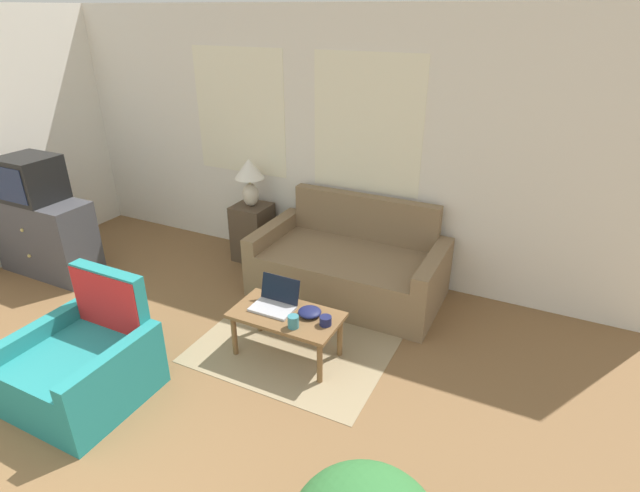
# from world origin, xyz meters

# --- Properties ---
(wall_back) EXTENTS (6.78, 0.06, 2.60)m
(wall_back) POSITION_xyz_m (-0.00, 4.08, 1.31)
(wall_back) COLOR white
(wall_back) RESTS_ON ground_plane
(rug) EXTENTS (1.55, 2.07, 0.01)m
(rug) POSITION_xyz_m (0.65, 2.98, 0.00)
(rug) COLOR #9E8966
(rug) RESTS_ON ground_plane
(couch) EXTENTS (1.78, 0.94, 0.89)m
(couch) POSITION_xyz_m (0.70, 3.59, 0.27)
(couch) COLOR #846B4C
(couch) RESTS_ON ground_plane
(armchair) EXTENTS (0.83, 0.83, 0.87)m
(armchair) POSITION_xyz_m (-0.40, 1.42, 0.26)
(armchair) COLOR teal
(armchair) RESTS_ON ground_plane
(tv_dresser) EXTENTS (1.10, 0.46, 0.81)m
(tv_dresser) POSITION_xyz_m (-2.29, 2.56, 0.41)
(tv_dresser) COLOR #424247
(tv_dresser) RESTS_ON ground_plane
(television) EXTENTS (0.51, 0.46, 0.44)m
(television) POSITION_xyz_m (-2.29, 2.56, 1.03)
(television) COLOR black
(television) RESTS_ON tv_dresser
(side_table) EXTENTS (0.37, 0.37, 0.63)m
(side_table) POSITION_xyz_m (-0.55, 3.79, 0.31)
(side_table) COLOR #4C3D2D
(side_table) RESTS_ON ground_plane
(table_lamp) EXTENTS (0.31, 0.31, 0.51)m
(table_lamp) POSITION_xyz_m (-0.55, 3.79, 0.96)
(table_lamp) COLOR beige
(table_lamp) RESTS_ON side_table
(coffee_table) EXTENTS (0.86, 0.46, 0.39)m
(coffee_table) POSITION_xyz_m (0.65, 2.44, 0.34)
(coffee_table) COLOR brown
(coffee_table) RESTS_ON ground_plane
(laptop) EXTENTS (0.34, 0.27, 0.22)m
(laptop) POSITION_xyz_m (0.52, 2.49, 0.44)
(laptop) COLOR #B7B7BC
(laptop) RESTS_ON coffee_table
(cup_navy) EXTENTS (0.09, 0.09, 0.07)m
(cup_navy) POSITION_xyz_m (0.99, 2.44, 0.43)
(cup_navy) COLOR #191E4C
(cup_navy) RESTS_ON coffee_table
(cup_yellow) EXTENTS (0.08, 0.08, 0.10)m
(cup_yellow) POSITION_xyz_m (0.79, 2.30, 0.44)
(cup_yellow) COLOR teal
(cup_yellow) RESTS_ON coffee_table
(snack_bowl) EXTENTS (0.18, 0.18, 0.06)m
(snack_bowl) POSITION_xyz_m (0.82, 2.50, 0.42)
(snack_bowl) COLOR #191E4C
(snack_bowl) RESTS_ON coffee_table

